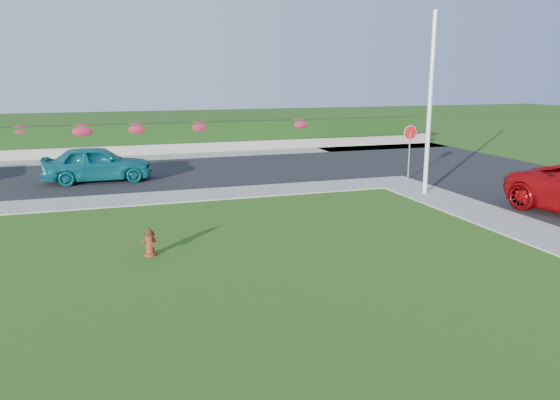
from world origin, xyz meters
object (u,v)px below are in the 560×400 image
object	(u,v)px
fire_hydrant	(150,242)
sedan_teal	(97,164)
stop_sign	(410,140)
utility_pole	(430,105)

from	to	relation	value
fire_hydrant	sedan_teal	bearing A→B (deg)	82.68
sedan_teal	stop_sign	world-z (taller)	stop_sign
utility_pole	sedan_teal	bearing A→B (deg)	151.50
sedan_teal	utility_pole	distance (m)	13.24
sedan_teal	fire_hydrant	bearing A→B (deg)	-172.67
fire_hydrant	stop_sign	world-z (taller)	stop_sign
sedan_teal	utility_pole	size ratio (longest dim) A/B	0.66
fire_hydrant	stop_sign	size ratio (longest dim) A/B	0.31
sedan_teal	stop_sign	distance (m)	12.88
fire_hydrant	stop_sign	xyz separation A→B (m)	(11.19, 6.73, 1.35)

